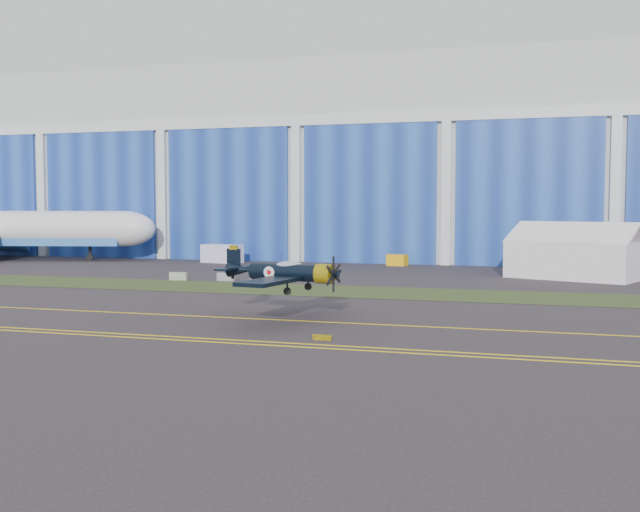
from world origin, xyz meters
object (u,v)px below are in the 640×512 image
(tent, at_px, (577,250))
(tug, at_px, (397,260))
(warbird, at_px, (285,272))
(shipping_container, at_px, (222,254))

(tent, height_order, tug, tent)
(warbird, height_order, shipping_container, warbird)
(warbird, distance_m, tent, 45.21)
(tug, bearing_deg, tent, -12.83)
(tent, distance_m, tug, 25.80)
(warbird, height_order, tent, tent)
(tent, relative_size, shipping_container, 2.75)
(shipping_container, relative_size, tug, 2.30)
(warbird, relative_size, shipping_container, 2.28)
(warbird, distance_m, shipping_container, 55.65)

